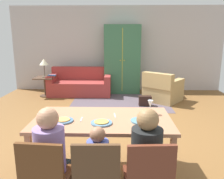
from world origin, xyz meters
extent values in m
cube|color=brown|center=(0.00, 0.40, -0.01)|extent=(6.80, 6.00, 0.02)
cube|color=#BDB1AF|center=(0.00, 3.45, 1.35)|extent=(6.80, 0.10, 2.70)
cube|color=#AD7352|center=(-0.14, -1.44, 0.74)|extent=(1.70, 0.92, 0.04)
cube|color=#AD7352|center=(-0.94, -1.84, 0.36)|extent=(0.06, 0.06, 0.72)
cube|color=#AD7352|center=(0.65, -1.84, 0.36)|extent=(0.06, 0.06, 0.72)
cube|color=#AD7352|center=(-0.94, -1.04, 0.36)|extent=(0.06, 0.06, 0.72)
cube|color=#AD7352|center=(0.65, -1.04, 0.36)|extent=(0.06, 0.06, 0.72)
cylinder|color=teal|center=(-0.61, -1.56, 0.77)|extent=(0.25, 0.25, 0.02)
cylinder|color=#E69E4D|center=(-0.61, -1.56, 0.78)|extent=(0.17, 0.17, 0.01)
cylinder|color=teal|center=(-0.14, -1.62, 0.77)|extent=(0.25, 0.25, 0.02)
cylinder|color=gold|center=(-0.14, -1.62, 0.78)|extent=(0.17, 0.17, 0.01)
cylinder|color=teal|center=(0.33, -1.54, 0.77)|extent=(0.25, 0.25, 0.02)
cylinder|color=silver|center=(0.47, -1.26, 0.76)|extent=(0.06, 0.06, 0.01)
cylinder|color=silver|center=(0.47, -1.26, 0.81)|extent=(0.01, 0.01, 0.09)
cone|color=silver|center=(0.47, -1.26, 0.90)|extent=(0.07, 0.07, 0.09)
cube|color=silver|center=(-0.40, -1.49, 0.76)|extent=(0.02, 0.15, 0.01)
cube|color=silver|center=(0.01, -1.34, 0.76)|extent=(0.03, 0.17, 0.01)
cube|color=#5D3317|center=(-0.61, -2.18, 0.43)|extent=(0.45, 0.45, 0.04)
cube|color=#5D3317|center=(-0.63, -2.37, 0.66)|extent=(0.42, 0.07, 0.42)
cylinder|color=#8F74B3|center=(-0.61, -2.12, 0.68)|extent=(0.30, 0.30, 0.46)
sphere|color=tan|center=(-0.61, -2.12, 1.00)|extent=(0.21, 0.21, 0.21)
cube|color=#52341E|center=(-0.14, -2.18, 0.43)|extent=(0.43, 0.43, 0.04)
cube|color=#52341E|center=(-0.14, -2.37, 0.66)|extent=(0.42, 0.05, 0.42)
cylinder|color=#4955AB|center=(-0.14, -2.12, 0.62)|extent=(0.22, 0.22, 0.33)
sphere|color=#A47051|center=(-0.14, -2.12, 0.85)|extent=(0.15, 0.15, 0.15)
cube|color=brown|center=(0.33, -2.18, 0.43)|extent=(0.45, 0.45, 0.04)
cube|color=brown|center=(0.34, -2.37, 0.66)|extent=(0.42, 0.07, 0.42)
cylinder|color=black|center=(0.33, -2.12, 0.68)|extent=(0.30, 0.30, 0.46)
sphere|color=#977045|center=(0.33, -2.12, 1.00)|extent=(0.21, 0.21, 0.21)
cube|color=#534751|center=(0.10, 1.88, 0.00)|extent=(2.60, 1.80, 0.01)
cube|color=maroon|center=(-1.11, 2.68, 0.21)|extent=(1.86, 0.84, 0.42)
cube|color=maroon|center=(-1.11, 3.02, 0.62)|extent=(1.86, 0.20, 0.40)
cube|color=maroon|center=(-1.95, 2.68, 0.52)|extent=(0.18, 0.84, 0.20)
cube|color=maroon|center=(-0.27, 2.68, 0.52)|extent=(0.18, 0.84, 0.20)
cube|color=tan|center=(1.30, 2.08, 0.21)|extent=(1.19, 1.19, 0.42)
cube|color=tan|center=(1.09, 1.82, 0.62)|extent=(0.79, 0.68, 0.40)
cube|color=tan|center=(1.56, 1.88, 0.52)|extent=(0.66, 0.77, 0.20)
cube|color=tan|center=(1.03, 2.29, 0.52)|extent=(0.66, 0.77, 0.20)
cube|color=#336444|center=(0.17, 3.06, 1.05)|extent=(1.10, 0.56, 2.10)
cube|color=gold|center=(0.17, 2.78, 1.05)|extent=(0.02, 0.01, 1.89)
sphere|color=gold|center=(0.11, 2.77, 1.05)|extent=(0.04, 0.04, 0.04)
sphere|color=gold|center=(0.23, 2.77, 1.05)|extent=(0.04, 0.04, 0.04)
cube|color=#4F3729|center=(-2.12, 2.48, 0.56)|extent=(0.56, 0.56, 0.03)
cylinder|color=#4F3729|center=(-2.12, 2.48, 0.27)|extent=(0.08, 0.08, 0.55)
cylinder|color=#4F3729|center=(-2.12, 2.48, 0.01)|extent=(0.36, 0.36, 0.03)
cylinder|color=brown|center=(-2.12, 2.48, 0.59)|extent=(0.16, 0.16, 0.02)
cylinder|color=brown|center=(-2.12, 2.48, 0.77)|extent=(0.02, 0.02, 0.34)
cone|color=beige|center=(-2.12, 2.48, 1.03)|extent=(0.26, 0.26, 0.18)
cube|color=#A52D25|center=(-1.94, 2.45, 0.59)|extent=(0.22, 0.16, 0.03)
cube|color=#325789|center=(-1.92, 2.54, 0.62)|extent=(0.22, 0.16, 0.03)
cube|color=black|center=(0.75, 1.58, 0.13)|extent=(0.32, 0.16, 0.26)
camera|label=1|loc=(0.05, -4.14, 1.76)|focal=36.83mm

